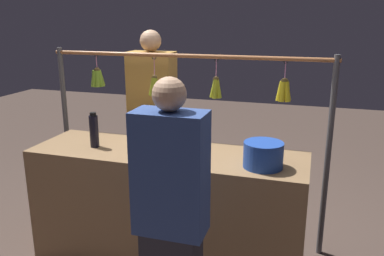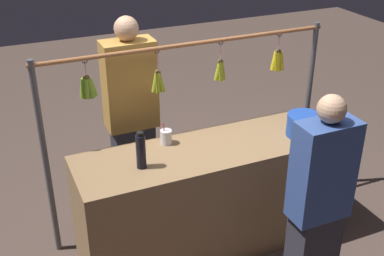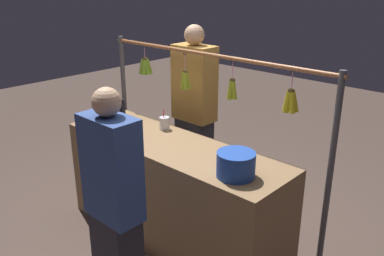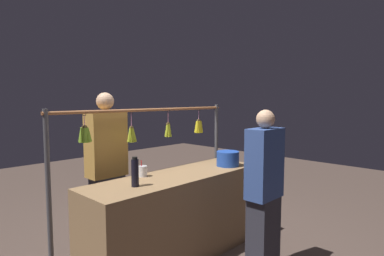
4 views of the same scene
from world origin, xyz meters
name	(u,v)px [view 4 (image 4 of 4)]	position (x,y,z in m)	size (l,w,h in m)	color
market_counter	(177,216)	(0.00, 0.00, 0.44)	(2.01, 0.61, 0.87)	olive
display_rack	(150,148)	(0.01, -0.42, 1.10)	(2.31, 0.12, 1.56)	#4C4C51
water_bottle	(135,172)	(0.56, 0.05, 1.00)	(0.07, 0.07, 0.27)	black
blue_bucket	(228,159)	(-0.71, 0.10, 0.96)	(0.26, 0.26, 0.17)	#2148AB
drink_cup	(143,171)	(0.29, -0.19, 0.92)	(0.09, 0.09, 0.17)	silver
vendor_person	(107,173)	(0.39, -0.68, 0.84)	(0.41, 0.22, 1.71)	#2D2D38
customer_person	(264,195)	(-0.33, 0.82, 0.76)	(0.37, 0.20, 1.55)	#2D2D38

